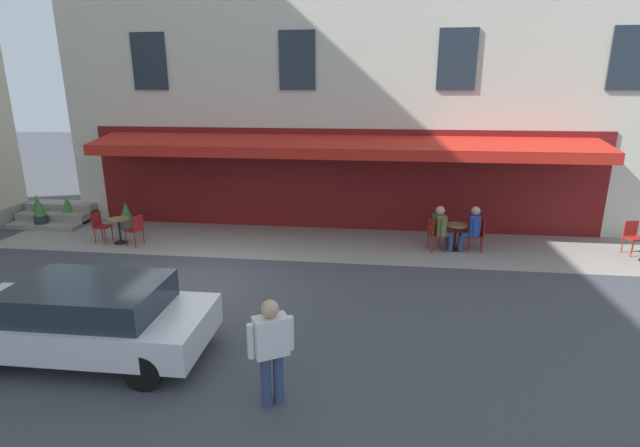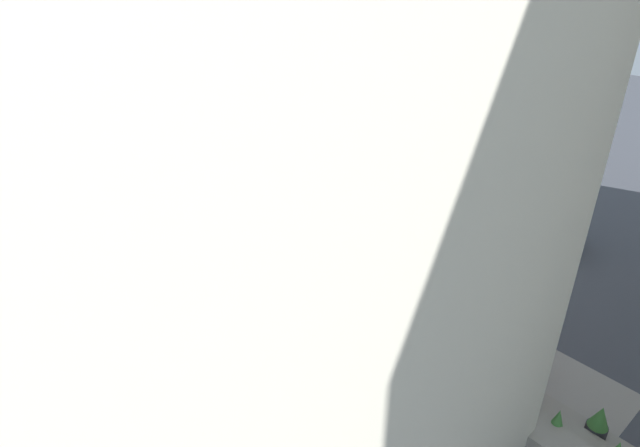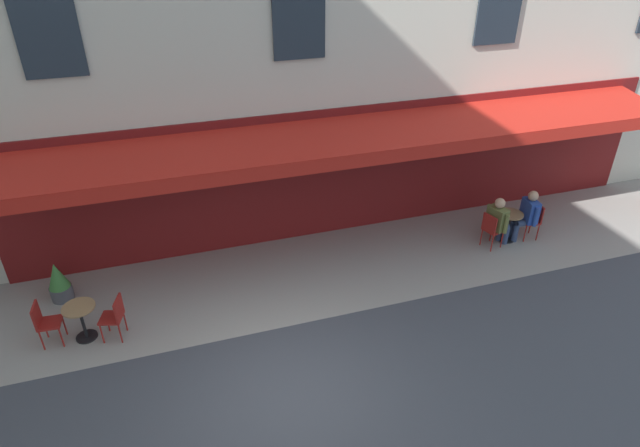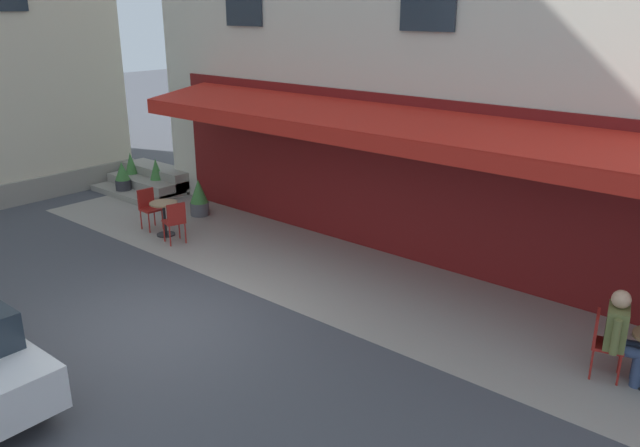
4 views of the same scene
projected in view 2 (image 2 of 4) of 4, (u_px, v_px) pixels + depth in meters
name	position (u px, v px, depth m)	size (l,w,h in m)	color
ground_plane	(439.00, 249.00, 16.94)	(70.00, 70.00, 0.00)	#42444C
sidewalk_cafe_terrace	(296.00, 246.00, 17.14)	(20.50, 3.20, 0.01)	gray
cafe_building_facade	(36.00, 13.00, 10.68)	(20.00, 10.70, 15.00)	beige
cafe_table_near_entrance	(246.00, 201.00, 19.12)	(0.60, 0.60, 0.75)	black
cafe_chair_red_corner_right	(259.00, 204.00, 18.78)	(0.49, 0.49, 0.91)	maroon
cafe_chair_red_by_window	(238.00, 194.00, 19.56)	(0.44, 0.44, 0.91)	maroon
cafe_table_mid_terrace	(189.00, 163.00, 22.63)	(0.60, 0.60, 0.75)	black
cafe_chair_red_near_door	(195.00, 157.00, 23.15)	(0.56, 0.56, 0.91)	maroon
cafe_chair_red_corner_left	(178.00, 167.00, 22.14)	(0.49, 0.49, 0.91)	maroon
cafe_table_streetside	(481.00, 317.00, 12.96)	(0.60, 0.60, 0.75)	black
cafe_chair_red_kerbside	(465.00, 301.00, 13.44)	(0.49, 0.49, 0.91)	maroon
cafe_chair_red_back_row	(503.00, 328.00, 12.48)	(0.43, 0.43, 0.91)	maroon
seated_patron_in_olive	(254.00, 199.00, 18.82)	(0.60, 0.64, 1.29)	navy
seated_companion_in_blue	(240.00, 192.00, 19.33)	(0.57, 0.65, 1.30)	navy
walking_pedestrian_in_white	(447.00, 170.00, 20.67)	(0.60, 0.47, 1.65)	navy
potted_plant_entrance_left	(555.00, 428.00, 9.92)	(0.38, 0.38, 0.94)	#4C4C51
potted_plant_mid_terrace	(598.00, 425.00, 10.01)	(0.41, 0.41, 0.91)	#2D2D33
potted_plant_by_steps	(466.00, 354.00, 11.81)	(0.45, 0.45, 0.89)	#4C4C51
parked_car_white	(511.00, 210.00, 17.97)	(4.32, 1.85, 1.33)	silver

